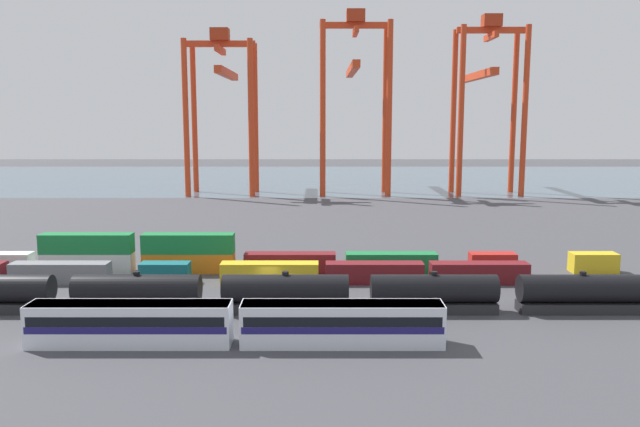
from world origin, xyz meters
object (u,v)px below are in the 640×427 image
(passenger_train, at_px, (234,322))
(shipping_container_12, at_px, (390,263))
(shipping_container_14, at_px, (592,262))
(gantry_crane_central, at_px, (353,85))
(freight_tank_row, at_px, (284,293))
(gantry_crane_west, at_px, (221,94))
(gantry_crane_east, at_px, (484,89))

(passenger_train, height_order, shipping_container_12, passenger_train)
(shipping_container_14, xyz_separation_m, gantry_crane_central, (-27.08, 92.61, 28.16))
(passenger_train, height_order, freight_tank_row, freight_tank_row)
(freight_tank_row, relative_size, gantry_crane_west, 1.72)
(passenger_train, height_order, gantry_crane_east, gantry_crane_east)
(freight_tank_row, bearing_deg, shipping_container_12, 53.29)
(passenger_train, distance_m, freight_tank_row, 10.58)
(gantry_crane_west, bearing_deg, passenger_train, -81.00)
(freight_tank_row, bearing_deg, shipping_container_14, 23.71)
(freight_tank_row, bearing_deg, gantry_crane_east, 66.03)
(shipping_container_14, distance_m, gantry_crane_central, 100.52)
(freight_tank_row, relative_size, gantry_crane_east, 1.60)
(passenger_train, xyz_separation_m, freight_tank_row, (3.91, 9.84, -0.07))
(shipping_container_12, height_order, shipping_container_14, same)
(passenger_train, distance_m, gantry_crane_central, 124.28)
(gantry_crane_west, distance_m, gantry_crane_central, 35.88)
(gantry_crane_west, relative_size, gantry_crane_east, 0.93)
(shipping_container_14, relative_size, gantry_crane_central, 0.12)
(freight_tank_row, height_order, gantry_crane_central, gantry_crane_central)
(shipping_container_14, relative_size, gantry_crane_east, 0.13)
(freight_tank_row, xyz_separation_m, gantry_crane_central, (13.01, 110.22, 27.39))
(passenger_train, distance_m, shipping_container_12, 32.31)
(gantry_crane_west, distance_m, gantry_crane_east, 71.60)
(shipping_container_12, distance_m, gantry_crane_central, 96.80)
(freight_tank_row, distance_m, gantry_crane_west, 114.42)
(passenger_train, relative_size, freight_tank_row, 0.49)
(shipping_container_12, bearing_deg, gantry_crane_east, 68.84)
(freight_tank_row, distance_m, shipping_container_14, 43.79)
(freight_tank_row, distance_m, gantry_crane_east, 122.99)
(shipping_container_12, bearing_deg, freight_tank_row, -126.71)
(gantry_crane_central, height_order, gantry_crane_east, gantry_crane_central)
(gantry_crane_west, relative_size, gantry_crane_central, 0.90)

